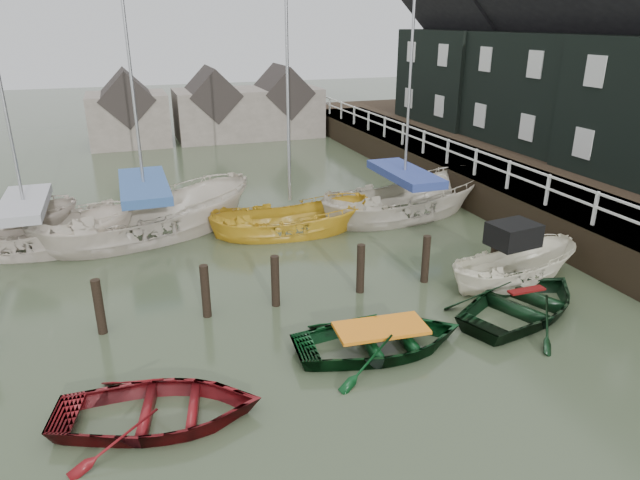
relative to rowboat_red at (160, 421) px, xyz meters
name	(u,v)px	position (x,y,z in m)	size (l,w,h in m)	color
ground	(363,356)	(4.47, 0.79, 0.00)	(120.00, 120.00, 0.00)	#303A25
pier	(475,179)	(13.94, 10.79, 0.71)	(3.04, 32.00, 2.70)	black
land_strip	(577,184)	(19.47, 10.79, 0.00)	(14.00, 38.00, 1.50)	black
quay_houses	(624,55)	(19.46, 9.44, 5.68)	(6.52, 28.14, 10.01)	black
mooring_pilings	(279,288)	(3.35, 3.79, 0.50)	(13.72, 0.22, 1.80)	black
far_sheds	(210,109)	(5.30, 26.79, 1.86)	(14.00, 4.08, 4.39)	#665B51
rowboat_red	(160,421)	(0.00, 0.00, 0.00)	(2.73, 3.82, 0.79)	#5A0C10
rowboat_green	(380,350)	(4.94, 0.90, 0.00)	(2.82, 3.95, 0.82)	black
rowboat_dkgreen	(523,314)	(9.13, 1.25, 0.00)	(2.98, 4.18, 0.87)	black
motorboat	(512,279)	(10.01, 2.91, 0.10)	(4.45, 2.15, 2.55)	silver
sailboat_a	(32,248)	(-3.24, 10.20, 0.06)	(7.13, 3.94, 10.88)	beige
sailboat_b	(149,233)	(0.46, 10.32, 0.06)	(8.26, 4.96, 11.23)	beige
sailboat_c	(291,232)	(5.20, 8.96, 0.02)	(5.84, 2.67, 11.19)	gold
sailboat_d	(403,213)	(9.83, 9.39, 0.06)	(7.42, 3.75, 11.26)	beige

